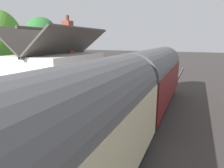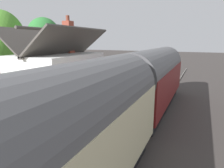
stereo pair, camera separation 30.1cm
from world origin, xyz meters
name	(u,v)px [view 2 (the right image)]	position (x,y,z in m)	size (l,w,h in m)	color
ground_plane	(121,125)	(0.00, 0.00, 0.00)	(160.00, 160.00, 0.00)	#383330
platform	(66,108)	(0.00, 3.93, 0.47)	(32.00, 5.87, 0.95)	gray
platform_edge_coping	(103,107)	(0.00, 1.18, 0.95)	(32.00, 0.36, 0.02)	beige
rail_near	(148,129)	(0.00, -1.62, 0.07)	(52.00, 0.08, 0.14)	gray
rail_far	(123,125)	(0.00, -0.18, 0.07)	(52.00, 0.08, 0.14)	gray
train	(129,96)	(-1.17, -0.90, 2.22)	(20.64, 2.73, 4.32)	black
station_building	(59,76)	(0.03, 4.39, 2.64)	(5.86, 4.07, 5.58)	white
bench_platform_end	(122,77)	(7.17, 2.86, 1.42)	(1.41, 0.47, 0.88)	#26727F
planter_bench_left	(128,74)	(9.51, 3.07, 1.35)	(0.40, 0.40, 0.74)	black
planter_by_door	(6,135)	(-5.45, 2.44, 1.41)	(0.61, 0.61, 0.86)	#9E5138
station_sign_board	(122,74)	(5.15, 2.00, 2.13)	(0.96, 0.06, 1.57)	black
tree_behind_building	(2,39)	(4.53, 15.76, 5.06)	(4.77, 4.87, 8.06)	#4C3828
tree_far_right	(44,36)	(6.91, 12.09, 5.37)	(3.43, 3.65, 7.35)	#4C3828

